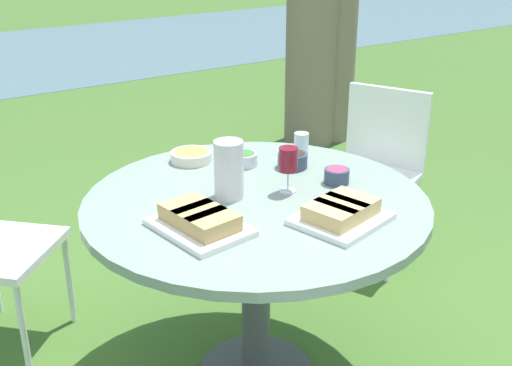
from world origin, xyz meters
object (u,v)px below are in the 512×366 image
(water_pitcher, at_px, (229,169))
(wine_glass, at_px, (288,161))
(dining_table, at_px, (256,226))
(chair_far_back, at_px, (377,161))

(water_pitcher, xyz_separation_m, wine_glass, (0.20, -0.08, 0.01))
(dining_table, bearing_deg, wine_glass, -6.80)
(dining_table, height_order, water_pitcher, water_pitcher)
(dining_table, height_order, chair_far_back, chair_far_back)
(chair_far_back, bearing_deg, dining_table, -155.76)
(wine_glass, bearing_deg, water_pitcher, 157.93)
(chair_far_back, bearing_deg, wine_glass, -152.25)
(chair_far_back, distance_m, wine_glass, 1.16)
(water_pitcher, relative_size, wine_glass, 1.24)
(water_pitcher, height_order, wine_glass, water_pitcher)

